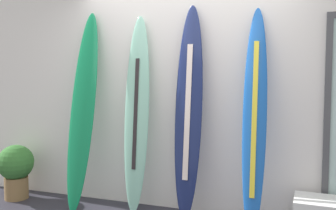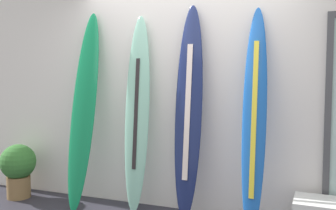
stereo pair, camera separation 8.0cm
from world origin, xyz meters
name	(u,v)px [view 2 (the right image)]	position (x,y,z in m)	size (l,w,h in m)	color
wall_back	(189,85)	(0.00, 1.30, 1.40)	(7.20, 0.20, 2.80)	white
surfboard_emerald	(84,110)	(-1.13, 0.89, 1.12)	(0.32, 0.57, 2.25)	#107847
surfboard_seafoam	(137,115)	(-0.51, 1.00, 1.08)	(0.30, 0.33, 2.18)	#85C3AC
surfboard_navy	(188,113)	(0.09, 1.00, 1.12)	(0.30, 0.34, 2.26)	navy
surfboard_cobalt	(254,118)	(0.78, 0.93, 1.10)	(0.25, 0.52, 2.20)	#1956B2
potted_plant	(18,167)	(-2.07, 0.86, 0.39)	(0.43, 0.43, 0.67)	olive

